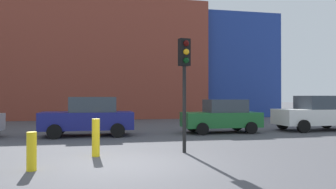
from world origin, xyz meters
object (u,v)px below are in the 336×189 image
object	(u,v)px
parked_car_2	(89,116)
traffic_light_island	(185,69)
parked_car_3	(222,116)
bollard_yellow_0	(32,151)
bollard_yellow_1	(96,138)
parked_car_4	(317,113)

from	to	relation	value
parked_car_2	traffic_light_island	size ratio (longest dim) A/B	1.13
parked_car_2	parked_car_3	bearing A→B (deg)	-180.00
parked_car_3	parked_car_2	bearing A→B (deg)	0.00
parked_car_2	traffic_light_island	distance (m)	6.62
parked_car_2	bollard_yellow_0	size ratio (longest dim) A/B	4.40
traffic_light_island	bollard_yellow_1	distance (m)	3.60
parked_car_4	bollard_yellow_0	distance (m)	15.23
parked_car_4	traffic_light_island	bearing A→B (deg)	31.38
bollard_yellow_1	parked_car_4	bearing A→B (deg)	25.22
bollard_yellow_0	bollard_yellow_1	distance (m)	2.29
parked_car_2	bollard_yellow_1	bearing A→B (deg)	93.85
parked_car_3	bollard_yellow_0	world-z (taller)	parked_car_3
parked_car_3	bollard_yellow_1	xyz separation A→B (m)	(-6.30, -5.57, -0.27)
parked_car_2	bollard_yellow_1	size ratio (longest dim) A/B	3.66
parked_car_2	bollard_yellow_1	distance (m)	5.60
traffic_light_island	bollard_yellow_0	distance (m)	5.27
bollard_yellow_0	parked_car_4	bearing A→B (deg)	28.51
parked_car_3	parked_car_4	size ratio (longest dim) A/B	0.90
parked_car_2	bollard_yellow_0	bearing A→B (deg)	80.88
parked_car_2	parked_car_4	distance (m)	12.21
parked_car_2	bollard_yellow_0	distance (m)	7.37
parked_car_4	parked_car_2	bearing A→B (deg)	0.00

